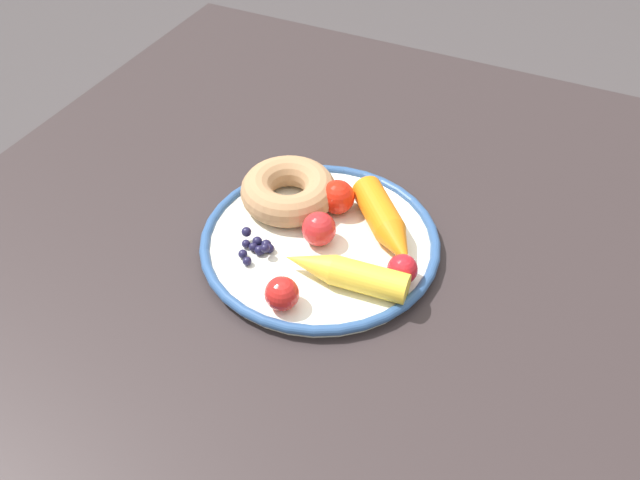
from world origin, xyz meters
name	(u,v)px	position (x,y,z in m)	size (l,w,h in m)	color
dining_table	(305,266)	(0.00, 0.00, 0.62)	(0.94, 0.87, 0.71)	#2D2525
plate	(320,242)	(0.04, 0.04, 0.72)	(0.28, 0.28, 0.02)	white
carrot_orange	(386,224)	(0.00, 0.11, 0.74)	(0.13, 0.12, 0.04)	orange
carrot_yellow	(345,273)	(0.09, 0.10, 0.74)	(0.05, 0.14, 0.03)	yellow
donut	(289,189)	(0.00, -0.02, 0.75)	(0.12, 0.12, 0.04)	#AC7E54
blueberry_pile	(256,247)	(0.09, -0.01, 0.73)	(0.04, 0.05, 0.02)	#191638
tomato_near	(402,269)	(0.06, 0.15, 0.74)	(0.03, 0.03, 0.03)	red
tomato_mid	(319,229)	(0.05, 0.04, 0.75)	(0.04, 0.04, 0.04)	red
tomato_far	(337,197)	(-0.01, 0.04, 0.75)	(0.04, 0.04, 0.04)	red
tomato_extra	(282,294)	(0.15, 0.05, 0.74)	(0.04, 0.04, 0.04)	red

